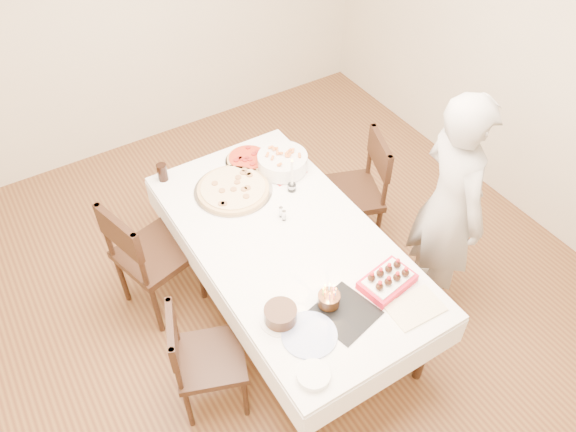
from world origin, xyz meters
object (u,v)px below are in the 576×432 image
chair_left_dessert (211,359)px  taper_candle (292,175)px  birthday_cake (329,296)px  dining_table (288,275)px  person (449,207)px  pizza_pepperoni (248,159)px  pasta_bowl (283,162)px  chair_left_savory (156,253)px  layer_cake (280,315)px  strawberry_box (387,280)px  cola_glass (162,172)px  chair_right_savory (349,194)px  pizza_white (233,189)px

chair_left_dessert → taper_candle: taper_candle is taller
birthday_cake → dining_table: bearing=82.7°
chair_left_dessert → person: 1.82m
pizza_pepperoni → pasta_bowl: 0.28m
chair_left_savory → birthday_cake: chair_left_savory is taller
pizza_pepperoni → chair_left_savory: bearing=-163.0°
layer_cake → strawberry_box: 0.69m
layer_cake → strawberry_box: layer_cake is taller
dining_table → chair_left_savory: 0.94m
strawberry_box → cola_glass: bearing=115.4°
chair_left_dessert → person: (1.77, -0.07, 0.44)m
chair_left_savory → cola_glass: chair_left_savory is taller
person → birthday_cake: bearing=110.6°
cola_glass → layer_cake: (0.09, -1.50, -0.02)m
chair_right_savory → pizza_pepperoni: 0.83m
chair_left_dessert → birthday_cake: size_ratio=6.27×
person → taper_candle: person is taller
taper_candle → layer_cake: size_ratio=1.20×
chair_left_savory → pizza_pepperoni: 0.98m
cola_glass → chair_left_savory: bearing=-123.5°
dining_table → pizza_pepperoni: bearing=78.8°
chair_right_savory → chair_left_savory: (-1.51, 0.21, 0.01)m
cola_glass → chair_right_savory: bearing=-27.0°
pizza_pepperoni → taper_candle: taper_candle is taller
chair_left_dessert → birthday_cake: birthday_cake is taller
chair_right_savory → layer_cake: 1.47m
pizza_pepperoni → pizza_white: bearing=-136.5°
pizza_white → pizza_pepperoni: bearing=43.5°
person → birthday_cake: person is taller
taper_candle → layer_cake: bearing=-125.5°
chair_left_savory → pizza_white: (0.65, 0.04, 0.26)m
dining_table → chair_right_savory: (0.78, 0.36, 0.12)m
pasta_bowl → layer_cake: 1.34m
taper_candle → birthday_cake: taper_candle is taller
pizza_pepperoni → strawberry_box: bearing=-84.4°
pizza_pepperoni → birthday_cake: birthday_cake is taller
chair_right_savory → taper_candle: bearing=-163.9°
chair_left_savory → pizza_pepperoni: bearing=-178.4°
chair_left_dessert → birthday_cake: (0.69, -0.22, 0.39)m
pizza_white → cola_glass: 0.54m
taper_candle → strawberry_box: taper_candle is taller
chair_left_dessert → pasta_bowl: (1.11, 0.97, 0.38)m
chair_left_dessert → birthday_cake: bearing=-177.4°
dining_table → chair_right_savory: chair_right_savory is taller
strawberry_box → pasta_bowl: bearing=88.6°
pasta_bowl → taper_candle: (-0.07, -0.23, 0.08)m
pizza_white → birthday_cake: bearing=-89.3°
chair_left_dessert → person: person is taller
dining_table → strawberry_box: 0.82m
chair_right_savory → birthday_cake: 1.30m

